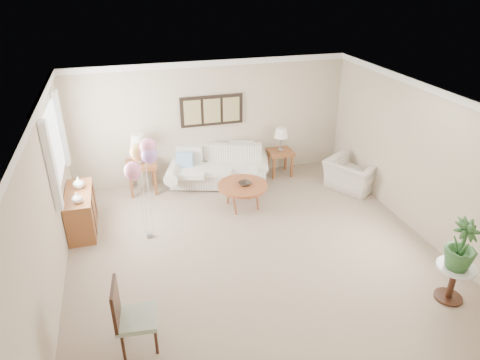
{
  "coord_description": "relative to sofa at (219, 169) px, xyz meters",
  "views": [
    {
      "loc": [
        -1.84,
        -5.62,
        4.29
      ],
      "look_at": [
        -0.06,
        0.6,
        1.05
      ],
      "focal_mm": 32.0,
      "sensor_mm": 36.0,
      "label": 1
    }
  ],
  "objects": [
    {
      "name": "sofa",
      "position": [
        0.0,
        0.0,
        0.0
      ],
      "size": [
        2.48,
        1.42,
        0.83
      ],
      "color": "#F4E2CE",
      "rests_on": "ground"
    },
    {
      "name": "vase_white",
      "position": [
        -2.78,
        -1.49,
        0.51
      ],
      "size": [
        0.19,
        0.19,
        0.18
      ],
      "primitive_type": "imported",
      "rotation": [
        0.0,
        0.0,
        -0.05
      ],
      "color": "white",
      "rests_on": "credenza"
    },
    {
      "name": "side_table",
      "position": [
        2.32,
        -4.5,
        0.11
      ],
      "size": [
        0.53,
        0.53,
        0.58
      ],
      "color": "silver",
      "rests_on": "ground"
    },
    {
      "name": "end_table_right",
      "position": [
        1.44,
        0.03,
        0.17
      ],
      "size": [
        0.54,
        0.49,
        0.59
      ],
      "color": "brown",
      "rests_on": "ground"
    },
    {
      "name": "balloon_cluster",
      "position": [
        -1.65,
        -1.71,
        1.21
      ],
      "size": [
        0.57,
        0.53,
        1.84
      ],
      "color": "gray",
      "rests_on": "ground"
    },
    {
      "name": "lamp_left",
      "position": [
        -1.63,
        0.04,
        0.81
      ],
      "size": [
        0.35,
        0.35,
        0.62
      ],
      "color": "gray",
      "rests_on": "end_table_left"
    },
    {
      "name": "lamp_right",
      "position": [
        1.44,
        0.03,
        0.67
      ],
      "size": [
        0.3,
        0.3,
        0.54
      ],
      "color": "gray",
      "rests_on": "end_table_right"
    },
    {
      "name": "coffee_table",
      "position": [
        0.21,
        -1.17,
        0.13
      ],
      "size": [
        0.98,
        0.98,
        0.49
      ],
      "color": "brown",
      "rests_on": "ground"
    },
    {
      "name": "vase_sage",
      "position": [
        -2.78,
        -0.94,
        0.52
      ],
      "size": [
        0.22,
        0.22,
        0.21
      ],
      "primitive_type": "imported",
      "rotation": [
        0.0,
        0.0,
        0.08
      ],
      "color": "silver",
      "rests_on": "credenza"
    },
    {
      "name": "room_shell",
      "position": [
        -0.15,
        -2.53,
        1.3
      ],
      "size": [
        6.04,
        6.04,
        2.6
      ],
      "color": "#BFB096",
      "rests_on": "ground"
    },
    {
      "name": "decor_bowl",
      "position": [
        0.24,
        -1.19,
        0.2
      ],
      "size": [
        0.31,
        0.31,
        0.06
      ],
      "primitive_type": "imported",
      "rotation": [
        0.0,
        0.0,
        0.37
      ],
      "color": "black",
      "rests_on": "coffee_table"
    },
    {
      "name": "credenza",
      "position": [
        -2.8,
        -1.13,
        0.04
      ],
      "size": [
        0.46,
        1.2,
        0.74
      ],
      "color": "brown",
      "rests_on": "ground"
    },
    {
      "name": "wall_art_triptych",
      "position": [
        -0.04,
        0.34,
        1.22
      ],
      "size": [
        1.35,
        0.06,
        0.65
      ],
      "color": "black",
      "rests_on": "ground"
    },
    {
      "name": "end_table_left",
      "position": [
        -1.63,
        0.04,
        0.23
      ],
      "size": [
        0.61,
        0.55,
        0.67
      ],
      "color": "brown",
      "rests_on": "ground"
    },
    {
      "name": "ground_plane",
      "position": [
        -0.04,
        -2.63,
        -0.33
      ],
      "size": [
        6.0,
        6.0,
        0.0
      ],
      "primitive_type": "plane",
      "color": "tan"
    },
    {
      "name": "potted_plant",
      "position": [
        2.29,
        -4.53,
        0.62
      ],
      "size": [
        0.48,
        0.48,
        0.74
      ],
      "primitive_type": "imported",
      "rotation": [
        0.0,
        0.0,
        0.16
      ],
      "color": "#255029",
      "rests_on": "side_table"
    },
    {
      "name": "accent_chair",
      "position": [
        -2.09,
        -4.14,
        0.19
      ],
      "size": [
        0.53,
        0.53,
        1.0
      ],
      "color": "#95A48D",
      "rests_on": "ground"
    },
    {
      "name": "armchair",
      "position": [
        2.65,
        -1.05,
        -0.0
      ],
      "size": [
        1.26,
        1.3,
        0.65
      ],
      "primitive_type": "imported",
      "rotation": [
        0.0,
        0.0,
        2.11
      ],
      "color": "#F4E2CE",
      "rests_on": "ground"
    }
  ]
}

